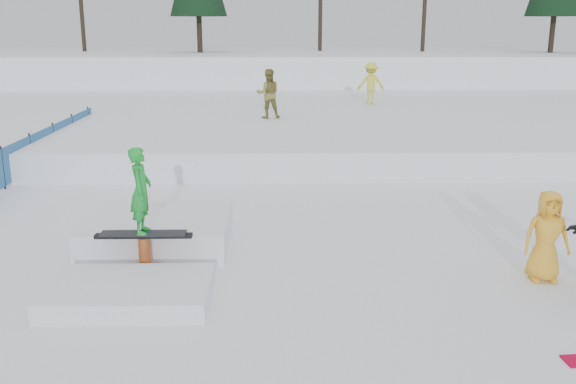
{
  "coord_description": "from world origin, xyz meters",
  "views": [
    {
      "loc": [
        0.28,
        -9.08,
        4.02
      ],
      "look_at": [
        0.5,
        2.0,
        1.1
      ],
      "focal_mm": 40.0,
      "sensor_mm": 36.0,
      "label": 1
    }
  ],
  "objects_px": {
    "walker_olive": "(268,94)",
    "spectator_yellow": "(547,236)",
    "walker_ygreen": "(371,83)",
    "safety_fence": "(3,168)",
    "jib_rail_feature": "(151,243)"
  },
  "relations": [
    {
      "from": "walker_olive",
      "to": "spectator_yellow",
      "type": "distance_m",
      "value": 13.65
    },
    {
      "from": "walker_olive",
      "to": "spectator_yellow",
      "type": "relative_size",
      "value": 1.14
    },
    {
      "from": "walker_ygreen",
      "to": "safety_fence",
      "type": "bearing_deg",
      "value": 46.25
    },
    {
      "from": "safety_fence",
      "to": "walker_olive",
      "type": "xyz_separation_m",
      "value": [
        6.54,
        6.75,
        1.1
      ]
    },
    {
      "from": "safety_fence",
      "to": "walker_olive",
      "type": "height_order",
      "value": "walker_olive"
    },
    {
      "from": "safety_fence",
      "to": "spectator_yellow",
      "type": "height_order",
      "value": "spectator_yellow"
    },
    {
      "from": "walker_olive",
      "to": "jib_rail_feature",
      "type": "distance_m",
      "value": 12.01
    },
    {
      "from": "walker_olive",
      "to": "safety_fence",
      "type": "bearing_deg",
      "value": 39.81
    },
    {
      "from": "walker_ygreen",
      "to": "walker_olive",
      "type": "bearing_deg",
      "value": 44.74
    },
    {
      "from": "jib_rail_feature",
      "to": "walker_olive",
      "type": "bearing_deg",
      "value": 80.62
    },
    {
      "from": "walker_ygreen",
      "to": "spectator_yellow",
      "type": "distance_m",
      "value": 16.8
    },
    {
      "from": "safety_fence",
      "to": "spectator_yellow",
      "type": "bearing_deg",
      "value": -28.78
    },
    {
      "from": "safety_fence",
      "to": "jib_rail_feature",
      "type": "xyz_separation_m",
      "value": [
        4.6,
        -5.03,
        -0.25
      ]
    },
    {
      "from": "safety_fence",
      "to": "spectator_yellow",
      "type": "xyz_separation_m",
      "value": [
        11.09,
        -6.09,
        0.19
      ]
    },
    {
      "from": "walker_ygreen",
      "to": "jib_rail_feature",
      "type": "xyz_separation_m",
      "value": [
        -6.1,
        -15.71,
        -1.34
      ]
    }
  ]
}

